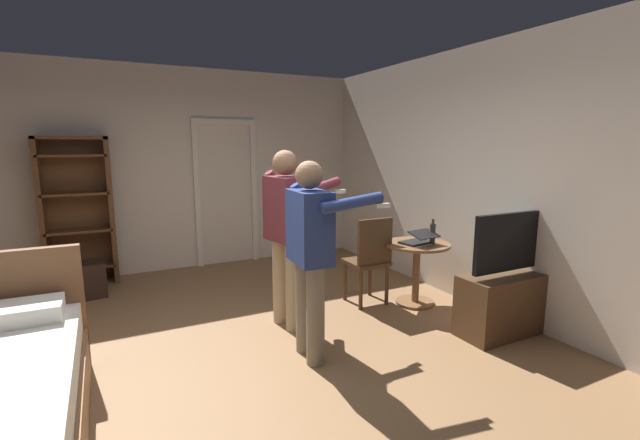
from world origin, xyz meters
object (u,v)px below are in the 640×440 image
object	(u,v)px
tv_flatscreen	(507,297)
side_table	(416,263)
bookshelf	(77,207)
laptop	(418,239)
bottle_on_table	(433,233)
wooden_chair	(370,257)
person_striped_shirt	(287,226)
suitcase_dark	(78,281)
person_blue_shirt	(311,247)

from	to	relation	value
tv_flatscreen	side_table	xyz separation A→B (m)	(-0.27, 0.98, 0.12)
bookshelf	laptop	bearing A→B (deg)	-37.40
bottle_on_table	wooden_chair	xyz separation A→B (m)	(-0.62, 0.30, -0.27)
bookshelf	tv_flatscreen	bearing A→B (deg)	-43.87
tv_flatscreen	laptop	size ratio (longest dim) A/B	3.11
side_table	person_striped_shirt	xyz separation A→B (m)	(-1.51, 0.11, 0.52)
tv_flatscreen	person_striped_shirt	xyz separation A→B (m)	(-1.78, 1.09, 0.64)
wooden_chair	suitcase_dark	world-z (taller)	wooden_chair
bookshelf	bottle_on_table	size ratio (longest dim) A/B	6.90
bottle_on_table	person_blue_shirt	size ratio (longest dim) A/B	0.16
tv_flatscreen	suitcase_dark	size ratio (longest dim) A/B	2.06
bookshelf	laptop	size ratio (longest dim) A/B	5.01
laptop	wooden_chair	distance (m)	0.56
bookshelf	bottle_on_table	world-z (taller)	bookshelf
laptop	suitcase_dark	distance (m)	3.93
tv_flatscreen	suitcase_dark	bearing A→B (deg)	141.79
bookshelf	person_striped_shirt	xyz separation A→B (m)	(1.85, -2.40, -0.00)
side_table	laptop	world-z (taller)	laptop
bookshelf	suitcase_dark	bearing A→B (deg)	-93.56
side_table	suitcase_dark	xyz separation A→B (m)	(-3.39, 1.90, -0.27)
side_table	wooden_chair	world-z (taller)	wooden_chair
bookshelf	person_striped_shirt	distance (m)	3.03
bookshelf	person_blue_shirt	distance (m)	3.56
bookshelf	tv_flatscreen	size ratio (longest dim) A/B	1.61
bookshelf	bottle_on_table	bearing A→B (deg)	-36.49
side_table	bottle_on_table	world-z (taller)	bottle_on_table
laptop	wooden_chair	bearing A→B (deg)	149.98
person_blue_shirt	suitcase_dark	xyz separation A→B (m)	(-1.81, 2.48, -0.75)
tv_flatscreen	wooden_chair	xyz separation A→B (m)	(-0.75, 1.20, 0.19)
bookshelf	person_striped_shirt	bearing A→B (deg)	-52.41
person_striped_shirt	bookshelf	bearing A→B (deg)	127.59
tv_flatscreen	person_blue_shirt	world-z (taller)	person_blue_shirt
person_blue_shirt	person_striped_shirt	size ratio (longest dim) A/B	0.96
person_blue_shirt	person_striped_shirt	world-z (taller)	person_striped_shirt
person_striped_shirt	bottle_on_table	bearing A→B (deg)	-6.42
laptop	tv_flatscreen	bearing A→B (deg)	-72.44
bookshelf	bottle_on_table	xyz separation A→B (m)	(3.49, -2.58, -0.19)
bookshelf	wooden_chair	size ratio (longest dim) A/B	1.89
wooden_chair	bottle_on_table	bearing A→B (deg)	-25.89
side_table	laptop	bearing A→B (deg)	-118.51
laptop	person_blue_shirt	world-z (taller)	person_blue_shirt
suitcase_dark	bookshelf	bearing A→B (deg)	79.80
bookshelf	person_blue_shirt	bearing A→B (deg)	-60.08
wooden_chair	person_striped_shirt	xyz separation A→B (m)	(-1.03, -0.11, 0.45)
bookshelf	side_table	size ratio (longest dim) A/B	2.61
laptop	bottle_on_table	size ratio (longest dim) A/B	1.38
bookshelf	wooden_chair	xyz separation A→B (m)	(2.88, -2.28, -0.46)
tv_flatscreen	side_table	distance (m)	1.03
person_striped_shirt	laptop	bearing A→B (deg)	-5.69
side_table	suitcase_dark	world-z (taller)	side_table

